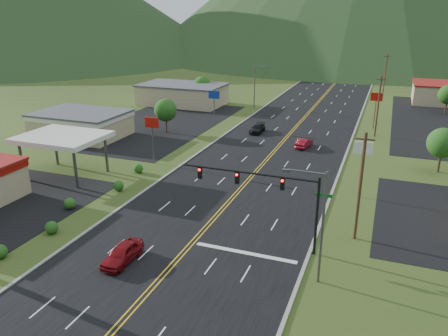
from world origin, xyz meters
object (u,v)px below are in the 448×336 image
(car_red_far, at_px, (304,143))
(car_red_near, at_px, (122,254))
(car_dark_mid, at_px, (257,129))
(traffic_signal, at_px, (270,190))
(streetlight_west, at_px, (256,84))
(streetlight_east, at_px, (319,220))
(gas_canopy, at_px, (62,138))

(car_red_far, bearing_deg, car_red_near, 87.85)
(car_dark_mid, bearing_deg, car_red_far, -32.64)
(traffic_signal, distance_m, streetlight_west, 58.88)
(traffic_signal, distance_m, car_red_far, 31.01)
(streetlight_east, relative_size, car_red_far, 2.16)
(car_dark_mid, bearing_deg, traffic_signal, -71.90)
(car_red_near, relative_size, car_red_far, 1.08)
(traffic_signal, bearing_deg, car_red_far, 95.14)
(car_red_far, bearing_deg, streetlight_west, -49.21)
(car_red_near, bearing_deg, streetlight_west, 97.70)
(traffic_signal, relative_size, car_red_near, 2.91)
(gas_canopy, bearing_deg, traffic_signal, -15.70)
(streetlight_east, relative_size, car_red_near, 2.00)
(gas_canopy, xyz_separation_m, car_red_near, (17.95, -14.90, -4.11))
(traffic_signal, xyz_separation_m, gas_canopy, (-28.48, 8.00, -0.46))
(streetlight_east, xyz_separation_m, car_red_near, (-15.23, -2.90, -4.41))
(traffic_signal, xyz_separation_m, car_red_far, (-2.75, 30.54, -4.64))
(traffic_signal, relative_size, streetlight_west, 1.46)
(streetlight_east, distance_m, car_dark_mid, 43.90)
(traffic_signal, xyz_separation_m, streetlight_west, (-18.16, 56.00, -0.15))
(streetlight_west, distance_m, car_red_near, 63.52)
(traffic_signal, height_order, streetlight_west, streetlight_west)
(car_dark_mid, xyz_separation_m, car_red_far, (9.15, -5.86, 0.01))
(streetlight_west, bearing_deg, streetlight_east, -69.14)
(car_red_near, bearing_deg, car_dark_mid, 92.59)
(streetlight_east, height_order, car_dark_mid, streetlight_east)
(traffic_signal, relative_size, streetlight_east, 1.46)
(car_red_near, bearing_deg, car_red_far, 79.04)
(car_red_near, height_order, car_dark_mid, car_red_near)
(streetlight_west, bearing_deg, gas_canopy, -102.13)
(traffic_signal, xyz_separation_m, streetlight_east, (4.70, -4.00, -0.15))
(traffic_signal, distance_m, car_red_near, 13.39)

